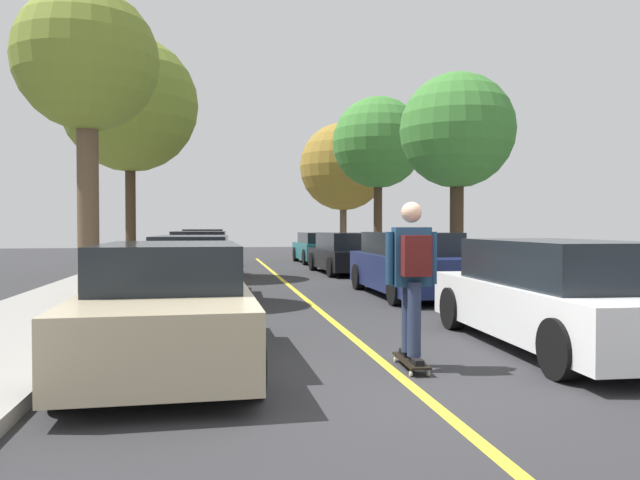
% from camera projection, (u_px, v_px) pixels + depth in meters
% --- Properties ---
extents(ground, '(80.00, 80.00, 0.00)m').
position_uv_depth(ground, '(405.00, 381.00, 6.15)').
color(ground, '#2D2D30').
extents(center_line, '(0.12, 39.20, 0.01)m').
position_uv_depth(center_line, '(332.00, 320.00, 10.10)').
color(center_line, gold).
rests_on(center_line, ground).
extents(parked_car_left_nearest, '(1.95, 4.59, 1.38)m').
position_uv_depth(parked_car_left_nearest, '(170.00, 304.00, 7.01)').
color(parked_car_left_nearest, '#BCAD89').
rests_on(parked_car_left_nearest, ground).
extents(parked_car_left_near, '(1.97, 4.54, 1.37)m').
position_uv_depth(parked_car_left_near, '(192.00, 268.00, 13.19)').
color(parked_car_left_near, '#B7B7BC').
rests_on(parked_car_left_near, ground).
extents(parked_car_left_far, '(2.02, 4.09, 1.42)m').
position_uv_depth(parked_car_left_far, '(200.00, 255.00, 18.99)').
color(parked_car_left_far, maroon).
rests_on(parked_car_left_far, ground).
extents(parked_car_left_farthest, '(1.91, 4.12, 1.46)m').
position_uv_depth(parked_car_left_farthest, '(204.00, 247.00, 24.85)').
color(parked_car_left_farthest, '#BCAD89').
rests_on(parked_car_left_farthest, ground).
extents(parked_car_right_nearest, '(1.93, 4.55, 1.40)m').
position_uv_depth(parked_car_right_nearest, '(556.00, 295.00, 7.80)').
color(parked_car_right_nearest, white).
rests_on(parked_car_right_nearest, ground).
extents(parked_car_right_near, '(1.90, 4.52, 1.44)m').
position_uv_depth(parked_car_right_near, '(410.00, 265.00, 13.67)').
color(parked_car_right_near, navy).
rests_on(parked_car_right_near, ground).
extents(parked_car_right_far, '(2.13, 4.44, 1.37)m').
position_uv_depth(parked_car_right_far, '(348.00, 253.00, 20.19)').
color(parked_car_right_far, black).
rests_on(parked_car_right_far, ground).
extents(parked_car_right_farthest, '(1.87, 4.15, 1.31)m').
position_uv_depth(parked_car_right_farthest, '(319.00, 248.00, 25.92)').
color(parked_car_right_farthest, '#196066').
rests_on(parked_car_right_farthest, ground).
extents(street_tree_left_nearest, '(2.82, 2.82, 6.16)m').
position_uv_depth(street_tree_left_nearest, '(87.00, 64.00, 11.98)').
color(street_tree_left_nearest, brown).
rests_on(street_tree_left_nearest, sidewalk_left).
extents(street_tree_left_near, '(4.00, 4.00, 7.06)m').
position_uv_depth(street_tree_left_near, '(130.00, 105.00, 17.89)').
color(street_tree_left_near, '#3D2D1E').
rests_on(street_tree_left_near, sidewalk_left).
extents(street_tree_right_nearest, '(3.05, 3.05, 5.52)m').
position_uv_depth(street_tree_right_nearest, '(457.00, 132.00, 16.05)').
color(street_tree_right_nearest, '#3D2D1E').
rests_on(street_tree_right_nearest, sidewalk_right).
extents(street_tree_right_near, '(3.62, 3.62, 6.57)m').
position_uv_depth(street_tree_right_near, '(378.00, 143.00, 23.92)').
color(street_tree_right_near, '#3D2D1E').
rests_on(street_tree_right_near, sidewalk_right).
extents(street_tree_right_far, '(4.42, 4.42, 6.67)m').
position_uv_depth(street_tree_right_far, '(343.00, 167.00, 30.52)').
color(street_tree_right_far, brown).
rests_on(street_tree_right_far, sidewalk_right).
extents(fire_hydrant, '(0.20, 0.20, 0.70)m').
position_uv_depth(fire_hydrant, '(474.00, 274.00, 13.83)').
color(fire_hydrant, '#B2140F').
rests_on(fire_hydrant, sidewalk_right).
extents(skateboard, '(0.26, 0.85, 0.10)m').
position_uv_depth(skateboard, '(411.00, 361.00, 6.68)').
color(skateboard, black).
rests_on(skateboard, ground).
extents(skateboarder, '(0.58, 0.70, 1.74)m').
position_uv_depth(skateboarder, '(412.00, 271.00, 6.63)').
color(skateboarder, black).
rests_on(skateboarder, skateboard).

